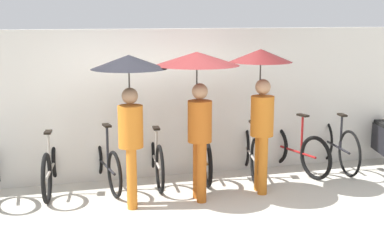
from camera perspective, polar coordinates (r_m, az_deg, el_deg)
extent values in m
plane|color=beige|center=(6.74, -1.34, -10.28)|extent=(30.00, 30.00, 0.00)
cube|color=silver|center=(8.13, -4.48, 1.70)|extent=(14.89, 0.12, 2.26)
torus|color=black|center=(8.34, -14.28, -3.93)|extent=(0.16, 0.68, 0.68)
torus|color=black|center=(7.36, -15.24, -6.02)|extent=(0.16, 0.68, 0.68)
cylinder|color=#A59E93|center=(7.85, -14.73, -4.91)|extent=(0.19, 1.03, 0.04)
cylinder|color=#A59E93|center=(7.60, -15.01, -3.34)|extent=(0.04, 0.04, 0.54)
cube|color=black|center=(7.54, -15.11, -1.25)|extent=(0.12, 0.21, 0.03)
cylinder|color=#A59E93|center=(8.25, -14.40, -1.51)|extent=(0.04, 0.04, 0.72)
cylinder|color=#A59E93|center=(8.18, -14.53, 0.96)|extent=(0.44, 0.09, 0.03)
torus|color=black|center=(8.36, -10.17, -3.81)|extent=(0.14, 0.65, 0.65)
torus|color=black|center=(7.39, -8.26, -5.77)|extent=(0.14, 0.65, 0.65)
cylinder|color=black|center=(7.87, -9.27, -4.73)|extent=(0.18, 1.04, 0.04)
cylinder|color=black|center=(7.62, -9.00, -2.90)|extent=(0.04, 0.04, 0.60)
cube|color=black|center=(7.55, -9.07, -0.57)|extent=(0.12, 0.21, 0.03)
cylinder|color=black|center=(8.28, -10.25, -1.45)|extent=(0.04, 0.04, 0.71)
cylinder|color=black|center=(8.21, -10.33, 0.95)|extent=(0.44, 0.09, 0.03)
torus|color=black|center=(8.51, -4.41, -3.26)|extent=(0.10, 0.69, 0.69)
torus|color=black|center=(7.50, -3.45, -5.26)|extent=(0.10, 0.69, 0.69)
cylinder|color=#A59E93|center=(8.00, -3.96, -4.20)|extent=(0.12, 1.06, 0.04)
cylinder|color=#A59E93|center=(7.76, -3.82, -2.78)|extent=(0.04, 0.04, 0.50)
cube|color=black|center=(7.70, -3.84, -0.87)|extent=(0.11, 0.21, 0.03)
cylinder|color=#A59E93|center=(8.43, -4.45, -0.85)|extent=(0.04, 0.04, 0.73)
cylinder|color=#A59E93|center=(8.36, -4.49, 1.61)|extent=(0.44, 0.06, 0.03)
torus|color=black|center=(8.70, 0.60, -2.98)|extent=(0.16, 0.67, 0.67)
torus|color=black|center=(7.75, 1.63, -4.76)|extent=(0.16, 0.67, 0.67)
cylinder|color=brown|center=(8.22, 1.08, -3.82)|extent=(0.17, 0.99, 0.04)
cylinder|color=brown|center=(7.98, 1.28, -2.05)|extent=(0.04, 0.04, 0.60)
cube|color=black|center=(7.92, 1.29, 0.18)|extent=(0.12, 0.21, 0.03)
cylinder|color=brown|center=(8.61, 0.60, -0.57)|extent=(0.04, 0.04, 0.75)
cylinder|color=brown|center=(8.55, 0.61, 1.89)|extent=(0.44, 0.09, 0.03)
torus|color=black|center=(8.83, 5.68, -2.75)|extent=(0.19, 0.69, 0.69)
torus|color=black|center=(7.91, 6.79, -4.43)|extent=(0.19, 0.69, 0.69)
cylinder|color=#A59E93|center=(8.37, 6.20, -3.54)|extent=(0.24, 0.95, 0.04)
cylinder|color=#A59E93|center=(8.14, 6.44, -2.09)|extent=(0.04, 0.04, 0.52)
cube|color=black|center=(8.09, 6.48, -0.21)|extent=(0.13, 0.21, 0.03)
cylinder|color=#A59E93|center=(8.76, 5.72, -0.69)|extent=(0.04, 0.04, 0.65)
cylinder|color=#A59E93|center=(8.70, 5.76, 1.41)|extent=(0.44, 0.12, 0.03)
torus|color=black|center=(9.04, 8.77, -2.56)|extent=(0.22, 0.67, 0.67)
torus|color=black|center=(8.30, 13.05, -3.96)|extent=(0.22, 0.67, 0.67)
cylinder|color=maroon|center=(8.66, 10.82, -3.24)|extent=(0.28, 0.98, 0.04)
cylinder|color=maroon|center=(8.47, 11.66, -1.56)|extent=(0.04, 0.04, 0.59)
cube|color=black|center=(8.40, 11.74, 0.49)|extent=(0.14, 0.22, 0.03)
cylinder|color=maroon|center=(8.96, 8.84, -0.37)|extent=(0.04, 0.04, 0.71)
cylinder|color=maroon|center=(8.90, 8.90, 1.85)|extent=(0.43, 0.13, 0.03)
torus|color=black|center=(9.44, 13.83, -2.00)|extent=(0.11, 0.73, 0.73)
torus|color=black|center=(8.59, 16.44, -3.45)|extent=(0.11, 0.73, 0.73)
cylinder|color=black|center=(9.01, 15.07, -2.69)|extent=(0.13, 0.97, 0.04)
cylinder|color=black|center=(8.80, 15.63, -1.27)|extent=(0.04, 0.04, 0.53)
cube|color=black|center=(8.75, 15.72, 0.52)|extent=(0.11, 0.21, 0.03)
cylinder|color=black|center=(9.37, 13.92, -0.02)|extent=(0.04, 0.04, 0.66)
cylinder|color=black|center=(9.32, 14.02, 1.98)|extent=(0.44, 0.07, 0.03)
cylinder|color=#C66B1E|center=(6.91, -6.43, -6.29)|extent=(0.13, 0.13, 0.80)
cylinder|color=#C66B1E|center=(7.09, -6.48, -5.85)|extent=(0.13, 0.13, 0.80)
cylinder|color=#C66B1E|center=(6.83, -6.58, -0.70)|extent=(0.32, 0.32, 0.54)
sphere|color=#997051|center=(6.76, -6.65, 2.58)|extent=(0.21, 0.21, 0.21)
cylinder|color=#332D28|center=(6.90, -6.68, 2.58)|extent=(0.02, 0.02, 0.69)
cone|color=black|center=(6.85, -6.77, 6.17)|extent=(0.97, 0.97, 0.18)
cylinder|color=#B25619|center=(7.11, 1.03, -5.66)|extent=(0.13, 0.13, 0.81)
cylinder|color=#B25619|center=(7.28, 0.61, -5.27)|extent=(0.13, 0.13, 0.81)
cylinder|color=#B25619|center=(7.03, 0.83, -0.15)|extent=(0.32, 0.32, 0.55)
sphere|color=tan|center=(6.96, 0.84, 3.08)|extent=(0.21, 0.21, 0.21)
cylinder|color=#332D28|center=(7.10, 0.51, 3.05)|extent=(0.02, 0.02, 0.69)
cone|color=#591919|center=(7.05, 0.52, 6.57)|extent=(1.13, 1.13, 0.18)
cylinder|color=#C66B1E|center=(7.49, 7.56, -4.87)|extent=(0.13, 0.13, 0.82)
cylinder|color=#C66B1E|center=(7.65, 7.17, -4.51)|extent=(0.13, 0.13, 0.82)
cylinder|color=#C66B1E|center=(7.41, 7.50, 0.42)|extent=(0.32, 0.32, 0.56)
sphere|color=tan|center=(7.35, 7.58, 3.52)|extent=(0.21, 0.21, 0.21)
cylinder|color=#332D28|center=(7.48, 7.26, 3.48)|extent=(0.02, 0.02, 0.70)
cone|color=#591919|center=(7.44, 7.34, 6.84)|extent=(0.87, 0.87, 0.18)
torus|color=black|center=(10.09, 18.57, -1.52)|extent=(0.28, 0.70, 0.70)
cube|color=black|center=(9.49, 19.83, -1.88)|extent=(0.41, 0.73, 0.44)
cylinder|color=#B2B2B7|center=(9.98, 18.76, 1.56)|extent=(0.57, 0.18, 0.03)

